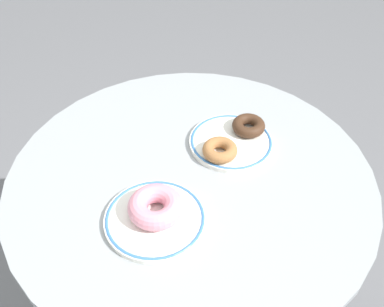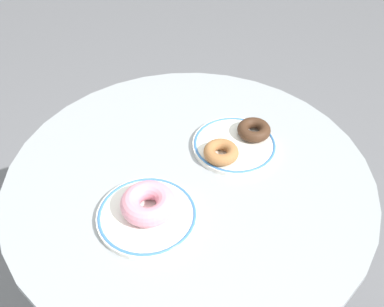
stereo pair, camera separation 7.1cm
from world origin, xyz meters
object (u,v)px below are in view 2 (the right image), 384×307
at_px(plate_left, 147,215).
at_px(donut_cinnamon, 221,152).
at_px(plate_right, 236,146).
at_px(cafe_table, 190,240).
at_px(donut_pink_frosted, 148,203).
at_px(donut_chocolate, 254,130).

xyz_separation_m(plate_left, donut_cinnamon, (0.20, 0.02, 0.02)).
relative_size(plate_left, donut_cinnamon, 2.56).
height_order(plate_left, plate_right, same).
height_order(plate_right, donut_cinnamon, donut_cinnamon).
height_order(cafe_table, donut_pink_frosted, donut_pink_frosted).
bearing_deg(donut_cinnamon, plate_right, 6.11).
distance_m(plate_left, donut_pink_frosted, 0.03).
distance_m(cafe_table, donut_pink_frosted, 0.28).
bearing_deg(donut_chocolate, plate_right, 178.33).
xyz_separation_m(plate_left, donut_chocolate, (0.31, 0.02, 0.02)).
bearing_deg(donut_cinnamon, donut_pink_frosted, -175.52).
xyz_separation_m(plate_left, donut_pink_frosted, (0.01, 0.00, 0.02)).
xyz_separation_m(cafe_table, plate_right, (0.13, -0.00, 0.22)).
bearing_deg(plate_left, donut_cinnamon, 5.56).
distance_m(plate_left, plate_right, 0.26).
bearing_deg(donut_pink_frosted, plate_right, 4.81).
bearing_deg(donut_chocolate, donut_pink_frosted, -176.29).
relative_size(cafe_table, donut_cinnamon, 10.58).
height_order(cafe_table, plate_left, plate_left).
xyz_separation_m(cafe_table, donut_chocolate, (0.18, -0.01, 0.24)).
relative_size(donut_pink_frosted, donut_cinnamon, 1.41).
bearing_deg(plate_right, plate_left, -174.33).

